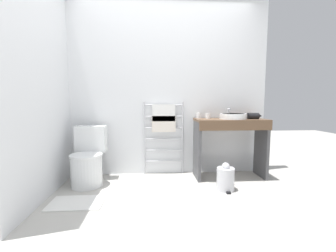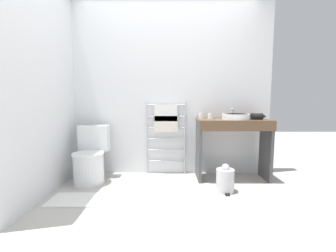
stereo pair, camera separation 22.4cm
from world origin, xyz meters
name	(u,v)px [view 1 (the left image)]	position (x,y,z in m)	size (l,w,h in m)	color
ground_plane	(175,215)	(0.00, 0.00, 0.00)	(12.00, 12.00, 0.00)	#B2AFA8
wall_back	(166,87)	(0.00, 1.33, 1.29)	(2.99, 0.12, 2.58)	silver
wall_side	(43,82)	(-1.43, 0.64, 1.29)	(0.12, 1.90, 2.58)	silver
toilet	(88,161)	(-1.04, 0.89, 0.31)	(0.40, 0.55, 0.76)	white
towel_radiator	(164,124)	(-0.04, 1.22, 0.75)	(0.59, 0.06, 1.07)	silver
vanity_counter	(230,138)	(0.89, 1.01, 0.57)	(0.97, 0.45, 0.84)	brown
sink_basin	(233,116)	(0.91, 1.00, 0.88)	(0.37, 0.37, 0.08)	white
faucet	(228,112)	(0.91, 1.19, 0.93)	(0.02, 0.10, 0.15)	silver
cup_near_wall	(199,115)	(0.47, 1.18, 0.88)	(0.07, 0.07, 0.08)	white
cup_near_edge	(208,116)	(0.59, 1.12, 0.87)	(0.07, 0.07, 0.08)	white
hair_dryer	(253,116)	(1.20, 0.99, 0.88)	(0.20, 0.19, 0.09)	black
trash_bin	(225,178)	(0.68, 0.56, 0.15)	(0.21, 0.25, 0.34)	silver
bath_mat	(77,203)	(-1.01, 0.31, 0.01)	(0.56, 0.36, 0.01)	silver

